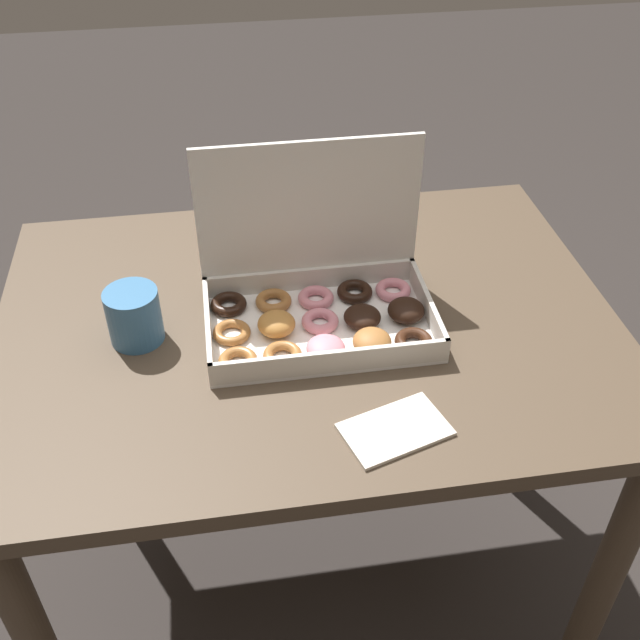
{
  "coord_description": "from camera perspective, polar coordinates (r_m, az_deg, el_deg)",
  "views": [
    {
      "loc": [
        -0.13,
        -0.97,
        1.54
      ],
      "look_at": [
        0.02,
        -0.04,
        0.77
      ],
      "focal_mm": 42.0,
      "sensor_mm": 36.0,
      "label": 1
    }
  ],
  "objects": [
    {
      "name": "donut_box",
      "position": [
        1.22,
        0.03,
        1.96
      ],
      "size": [
        0.37,
        0.23,
        0.28
      ],
      "color": "white",
      "rests_on": "dining_table"
    },
    {
      "name": "paper_napkin",
      "position": [
        1.07,
        5.75,
        -8.31
      ],
      "size": [
        0.17,
        0.13,
        0.01
      ],
      "color": "silver",
      "rests_on": "dining_table"
    },
    {
      "name": "ground_plane",
      "position": [
        1.83,
        -0.71,
        -18.5
      ],
      "size": [
        8.0,
        8.0,
        0.0
      ],
      "primitive_type": "plane",
      "color": "#2D2826"
    },
    {
      "name": "coffee_mug",
      "position": [
        1.22,
        -14.0,
        0.37
      ],
      "size": [
        0.09,
        0.09,
        0.09
      ],
      "color": "teal",
      "rests_on": "dining_table"
    },
    {
      "name": "dining_table",
      "position": [
        1.34,
        -0.93,
        -3.76
      ],
      "size": [
        1.04,
        0.76,
        0.75
      ],
      "color": "#4C3D2D",
      "rests_on": "ground_plane"
    }
  ]
}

